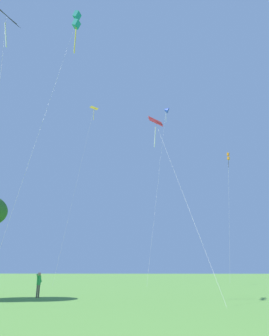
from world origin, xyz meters
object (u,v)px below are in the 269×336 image
kite_orange_box (228,158)px  kite_yellow_diamond (92,120)px  kite_black_large (6,23)px  kite_blue_delta (166,110)px  kite_teal_box (76,21)px  person_in_blue_jacket (39,282)px  kite_red_high (156,128)px

kite_orange_box → kite_yellow_diamond: kite_yellow_diamond is taller
kite_orange_box → kite_black_large: size_ratio=0.90×
kite_yellow_diamond → kite_blue_delta: bearing=30.6°
kite_black_large → kite_yellow_diamond: (2.45, 22.80, 2.74)m
kite_yellow_diamond → kite_teal_box: bearing=-84.9°
kite_orange_box → kite_blue_delta: 13.63m
person_in_blue_jacket → kite_red_high: bearing=34.3°
kite_yellow_diamond → kite_orange_box: bearing=17.2°
kite_blue_delta → kite_black_large: (-14.17, -29.72, -7.73)m
kite_yellow_diamond → person_in_blue_jacket: size_ratio=16.21×
kite_black_large → kite_orange_box: bearing=50.7°
kite_teal_box → kite_black_large: bearing=-120.9°
kite_black_large → person_in_blue_jacket: kite_black_large is taller
kite_yellow_diamond → kite_red_high: size_ratio=1.58×
kite_teal_box → person_in_blue_jacket: size_ratio=17.35×
kite_teal_box → kite_blue_delta: (10.26, 23.20, 1.63)m
kite_yellow_diamond → kite_red_high: kite_yellow_diamond is taller
kite_blue_delta → kite_orange_box: bearing=-1.1°
kite_teal_box → kite_yellow_diamond: 16.69m
kite_blue_delta → kite_black_large: bearing=-115.5°
kite_red_high → kite_black_large: bearing=-145.6°
kite_teal_box → kite_black_large: (-3.90, -6.52, -6.10)m
kite_orange_box → kite_teal_box: 31.60m
kite_black_large → person_in_blue_jacket: size_ratio=13.87×
kite_teal_box → kite_blue_delta: bearing=66.1°
kite_red_high → person_in_blue_jacket: (-8.42, -5.74, -14.20)m
kite_teal_box → person_in_blue_jacket: kite_teal_box is taller
kite_orange_box → kite_black_large: bearing=-129.3°
kite_orange_box → kite_blue_delta: (-10.00, 0.18, 9.27)m
kite_blue_delta → kite_black_large: size_ratio=1.30×
kite_black_large → kite_yellow_diamond: 23.09m
kite_black_large → kite_teal_box: bearing=59.1°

